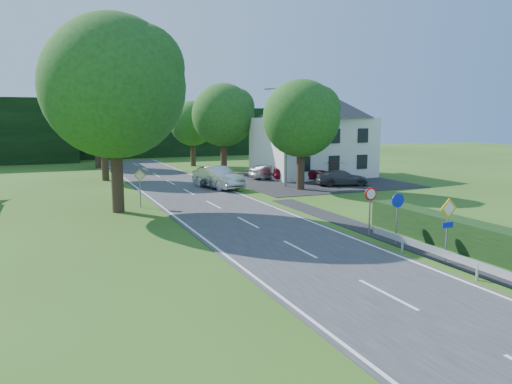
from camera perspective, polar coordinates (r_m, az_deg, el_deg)
name	(u,v)px	position (r m, az deg, el deg)	size (l,w,h in m)	color
road	(235,216)	(28.83, -2.44, -2.75)	(7.00, 80.00, 0.04)	#333335
parking_pad	(309,180)	(45.49, 6.04, 1.37)	(14.00, 16.00, 0.04)	black
line_edge_left	(180,220)	(27.88, -8.72, -3.18)	(0.12, 80.00, 0.01)	white
line_edge_right	(285,211)	(30.09, 3.37, -2.23)	(0.12, 80.00, 0.01)	white
line_centre	(235,216)	(28.83, -2.44, -2.70)	(0.12, 80.00, 0.01)	white
tree_main	(115,115)	(30.75, -15.86, 8.51)	(9.40, 9.40, 11.64)	#204615
tree_left_far	(104,133)	(46.78, -17.02, 6.49)	(7.00, 7.00, 8.58)	#204615
tree_right_far	(223,128)	(51.36, -3.74, 7.28)	(7.40, 7.40, 9.09)	#204615
tree_left_back	(97,132)	(58.77, -17.75, 6.56)	(6.60, 6.60, 8.07)	#204615
tree_right_back	(193,134)	(58.71, -7.24, 6.64)	(6.20, 6.20, 7.56)	#204615
tree_right_mid	(301,135)	(39.10, 5.17, 6.50)	(7.00, 7.00, 8.58)	#204615
treeline_right	(176,132)	(74.70, -9.09, 6.78)	(30.00, 5.00, 7.00)	black
house_white	(313,130)	(48.75, 6.48, 7.02)	(10.60, 8.40, 8.60)	white
streetlight	(285,132)	(40.67, 3.29, 6.84)	(2.03, 0.18, 8.00)	gray
sign_priority_right	(448,219)	(20.61, 21.08, -2.86)	(0.78, 0.09, 2.59)	gray
sign_roundabout	(397,209)	(22.84, 15.86, -1.85)	(0.64, 0.08, 2.37)	gray
sign_speed_limit	(370,200)	(24.38, 12.95, -0.87)	(0.64, 0.11, 2.37)	gray
sign_priority_left	(140,181)	(32.18, -13.13, 1.28)	(0.78, 0.09, 2.44)	gray
moving_car	(218,178)	(39.88, -4.36, 1.66)	(1.82, 5.23, 1.72)	silver
motorcycle	(208,182)	(39.56, -5.55, 1.13)	(0.72, 2.07, 1.09)	black
parked_car_red	(301,171)	(44.99, 5.11, 2.42)	(2.00, 4.97, 1.69)	maroon
parked_car_silver_a	(271,172)	(46.04, 1.74, 2.35)	(1.39, 3.99, 1.31)	#A5A5AA
parked_car_grey	(342,178)	(42.05, 9.80, 1.61)	(1.78, 4.37, 1.27)	#46474B
parked_car_silver_b	(338,169)	(48.14, 9.34, 2.56)	(2.30, 4.99, 1.39)	#9E9FA5
parasol	(335,171)	(44.03, 9.04, 2.37)	(2.11, 2.15, 1.93)	#AD100D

